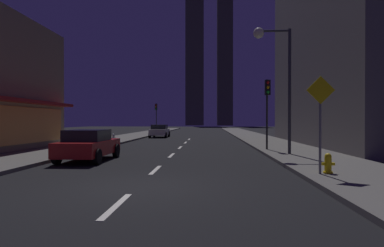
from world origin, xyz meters
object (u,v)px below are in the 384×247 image
object	(u,v)px
fire_hydrant_yellow_near	(328,164)
traffic_light_near_right	(267,99)
car_parked_far	(160,131)
traffic_light_far_left	(156,112)
street_lamp_right	(274,59)
fire_hydrant_far_left	(113,138)
pedestrian_crossing_sign	(320,116)
car_parked_near	(89,145)

from	to	relation	value
fire_hydrant_yellow_near	traffic_light_near_right	world-z (taller)	traffic_light_near_right
car_parked_far	traffic_light_far_left	distance (m)	9.69
traffic_light_near_right	street_lamp_right	xyz separation A→B (m)	(-0.12, -2.51, 1.87)
fire_hydrant_yellow_near	fire_hydrant_far_left	distance (m)	19.65
traffic_light_near_right	street_lamp_right	world-z (taller)	street_lamp_right
traffic_light_far_left	car_parked_far	bearing A→B (deg)	-78.31
fire_hydrant_far_left	traffic_light_far_left	distance (m)	19.60
street_lamp_right	fire_hydrant_yellow_near	bearing A→B (deg)	-85.31
fire_hydrant_yellow_near	street_lamp_right	bearing A→B (deg)	94.69
car_parked_far	street_lamp_right	bearing A→B (deg)	-65.36
pedestrian_crossing_sign	car_parked_near	bearing A→B (deg)	155.30
fire_hydrant_yellow_near	traffic_light_far_left	bearing A→B (deg)	107.99
car_parked_near	pedestrian_crossing_sign	world-z (taller)	pedestrian_crossing_sign
car_parked_near	fire_hydrant_far_left	size ratio (longest dim) A/B	6.48
fire_hydrant_yellow_near	pedestrian_crossing_sign	world-z (taller)	pedestrian_crossing_sign
street_lamp_right	fire_hydrant_far_left	bearing A→B (deg)	140.31
traffic_light_far_left	pedestrian_crossing_sign	world-z (taller)	traffic_light_far_left
car_parked_far	fire_hydrant_far_left	xyz separation A→B (m)	(-2.30, -10.22, -0.29)
fire_hydrant_far_left	car_parked_far	bearing A→B (deg)	77.31
traffic_light_far_left	street_lamp_right	xyz separation A→B (m)	(10.88, -28.76, 1.87)
car_parked_near	traffic_light_far_left	size ratio (longest dim) A/B	1.01
fire_hydrant_yellow_near	fire_hydrant_far_left	world-z (taller)	same
car_parked_far	fire_hydrant_yellow_near	distance (m)	27.61
fire_hydrant_far_left	fire_hydrant_yellow_near	bearing A→B (deg)	-53.08
traffic_light_far_left	traffic_light_near_right	bearing A→B (deg)	-67.27
car_parked_far	fire_hydrant_far_left	world-z (taller)	car_parked_far
fire_hydrant_far_left	street_lamp_right	xyz separation A→B (m)	(11.28, -9.36, 4.61)
car_parked_near	street_lamp_right	distance (m)	10.22
fire_hydrant_far_left	traffic_light_near_right	bearing A→B (deg)	-31.02
traffic_light_near_right	pedestrian_crossing_sign	distance (m)	9.08
car_parked_near	fire_hydrant_far_left	xyz separation A→B (m)	(-2.30, 11.62, -0.29)
traffic_light_near_right	street_lamp_right	distance (m)	3.13
traffic_light_far_left	pedestrian_crossing_sign	bearing A→B (deg)	-72.52
traffic_light_near_right	pedestrian_crossing_sign	world-z (taller)	traffic_light_near_right
street_lamp_right	traffic_light_near_right	bearing A→B (deg)	87.26
car_parked_near	car_parked_far	size ratio (longest dim) A/B	1.00
traffic_light_near_right	pedestrian_crossing_sign	xyz separation A→B (m)	(0.10, -9.00, -1.18)
car_parked_near	street_lamp_right	size ratio (longest dim) A/B	0.64
fire_hydrant_far_left	street_lamp_right	bearing A→B (deg)	-39.69
fire_hydrant_far_left	traffic_light_near_right	size ratio (longest dim) A/B	0.16
car_parked_far	street_lamp_right	world-z (taller)	street_lamp_right
fire_hydrant_far_left	traffic_light_far_left	bearing A→B (deg)	88.82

